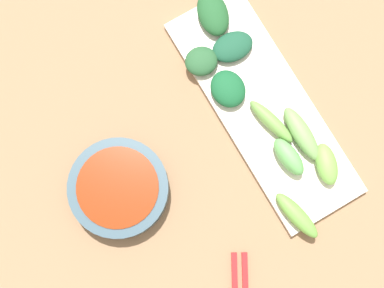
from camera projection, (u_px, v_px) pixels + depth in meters
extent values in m
cube|color=#8D6C4D|center=(208.00, 140.00, 0.82)|extent=(2.10, 2.10, 0.02)
cylinder|color=#324B59|center=(118.00, 186.00, 0.78)|extent=(0.14, 0.14, 0.04)
cylinder|color=maroon|center=(117.00, 186.00, 0.77)|extent=(0.12, 0.12, 0.02)
cube|color=silver|center=(263.00, 107.00, 0.81)|extent=(0.13, 0.37, 0.01)
ellipsoid|color=#17572F|center=(228.00, 89.00, 0.79)|extent=(0.05, 0.06, 0.02)
ellipsoid|color=#1A4D35|center=(233.00, 47.00, 0.81)|extent=(0.07, 0.05, 0.02)
ellipsoid|color=#275631|center=(201.00, 61.00, 0.80)|extent=(0.06, 0.06, 0.02)
ellipsoid|color=#719F56|center=(301.00, 134.00, 0.78)|extent=(0.03, 0.09, 0.03)
ellipsoid|color=#72AF49|center=(326.00, 164.00, 0.78)|extent=(0.05, 0.07, 0.03)
ellipsoid|color=#1F532A|center=(213.00, 13.00, 0.81)|extent=(0.06, 0.08, 0.03)
ellipsoid|color=#6A9F48|center=(271.00, 122.00, 0.79)|extent=(0.04, 0.09, 0.02)
ellipsoid|color=#62B25B|center=(289.00, 157.00, 0.77)|extent=(0.03, 0.06, 0.03)
ellipsoid|color=#67A542|center=(297.00, 215.00, 0.77)|extent=(0.04, 0.09, 0.02)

